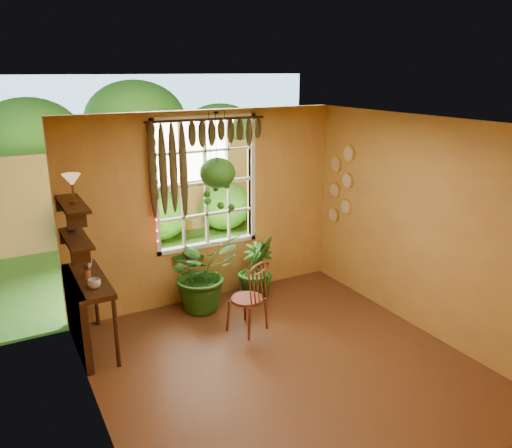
{
  "coord_description": "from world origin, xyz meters",
  "views": [
    {
      "loc": [
        -2.64,
        -4.0,
        3.21
      ],
      "look_at": [
        0.18,
        1.15,
        1.39
      ],
      "focal_mm": 35.0,
      "sensor_mm": 36.0,
      "label": 1
    }
  ],
  "objects_px": {
    "windsor_chair": "(249,308)",
    "potted_plant_mid": "(257,269)",
    "hanging_basket": "(218,174)",
    "potted_plant_left": "(202,272)",
    "counter_ledge": "(81,308)"
  },
  "relations": [
    {
      "from": "potted_plant_left",
      "to": "hanging_basket",
      "type": "bearing_deg",
      "value": 17.87
    },
    {
      "from": "potted_plant_left",
      "to": "potted_plant_mid",
      "type": "relative_size",
      "value": 1.12
    },
    {
      "from": "potted_plant_mid",
      "to": "hanging_basket",
      "type": "height_order",
      "value": "hanging_basket"
    },
    {
      "from": "windsor_chair",
      "to": "potted_plant_mid",
      "type": "bearing_deg",
      "value": 31.05
    },
    {
      "from": "windsor_chair",
      "to": "counter_ledge",
      "type": "bearing_deg",
      "value": 140.59
    },
    {
      "from": "potted_plant_left",
      "to": "hanging_basket",
      "type": "relative_size",
      "value": 0.81
    },
    {
      "from": "windsor_chair",
      "to": "potted_plant_mid",
      "type": "xyz_separation_m",
      "value": [
        0.51,
        0.73,
        0.17
      ]
    },
    {
      "from": "windsor_chair",
      "to": "potted_plant_mid",
      "type": "distance_m",
      "value": 0.9
    },
    {
      "from": "windsor_chair",
      "to": "potted_plant_mid",
      "type": "relative_size",
      "value": 1.13
    },
    {
      "from": "potted_plant_left",
      "to": "windsor_chair",
      "type": "bearing_deg",
      "value": -72.68
    },
    {
      "from": "counter_ledge",
      "to": "windsor_chair",
      "type": "bearing_deg",
      "value": -15.57
    },
    {
      "from": "potted_plant_mid",
      "to": "hanging_basket",
      "type": "distance_m",
      "value": 1.47
    },
    {
      "from": "counter_ledge",
      "to": "hanging_basket",
      "type": "distance_m",
      "value": 2.42
    },
    {
      "from": "counter_ledge",
      "to": "potted_plant_mid",
      "type": "xyz_separation_m",
      "value": [
        2.45,
        0.19,
        -0.06
      ]
    },
    {
      "from": "potted_plant_left",
      "to": "potted_plant_mid",
      "type": "bearing_deg",
      "value": -10.3
    }
  ]
}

